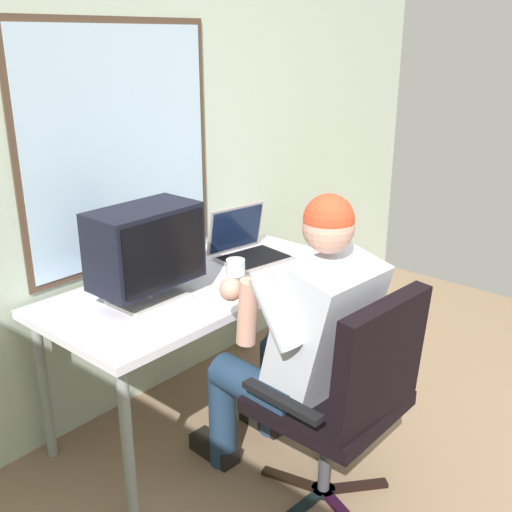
{
  "coord_description": "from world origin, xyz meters",
  "views": [
    {
      "loc": [
        -1.65,
        -0.12,
        1.81
      ],
      "look_at": [
        0.11,
        1.41,
        0.96
      ],
      "focal_mm": 42.71,
      "sensor_mm": 36.0,
      "label": 1
    }
  ],
  "objects": [
    {
      "name": "desk_speaker",
      "position": [
        0.2,
        1.92,
        0.81
      ],
      "size": [
        0.07,
        0.08,
        0.15
      ],
      "color": "black",
      "rests_on": "desk"
    },
    {
      "name": "office_chair",
      "position": [
        0.08,
        0.92,
        0.55
      ],
      "size": [
        0.62,
        0.56,
        0.95
      ],
      "color": "black",
      "rests_on": "ground"
    },
    {
      "name": "desk",
      "position": [
        0.15,
        1.8,
        0.66
      ],
      "size": [
        1.48,
        0.71,
        0.73
      ],
      "color": "gray",
      "rests_on": "ground"
    },
    {
      "name": "wine_glass",
      "position": [
        0.21,
        1.62,
        0.82
      ],
      "size": [
        0.09,
        0.09,
        0.14
      ],
      "color": "silver",
      "rests_on": "desk"
    },
    {
      "name": "wall_rear",
      "position": [
        0.0,
        2.22,
        1.36
      ],
      "size": [
        5.3,
        0.08,
        2.73
      ],
      "color": "#B7C8B2",
      "rests_on": "ground"
    },
    {
      "name": "crt_monitor",
      "position": [
        -0.14,
        1.8,
        0.97
      ],
      "size": [
        0.46,
        0.26,
        0.42
      ],
      "color": "beige",
      "rests_on": "desk"
    },
    {
      "name": "laptop",
      "position": [
        0.55,
        1.86,
        0.8
      ],
      "size": [
        0.38,
        0.36,
        0.26
      ],
      "color": "gray",
      "rests_on": "desk"
    },
    {
      "name": "person_seated",
      "position": [
        0.1,
        1.17,
        0.67
      ],
      "size": [
        0.54,
        0.79,
        1.28
      ],
      "color": "navy",
      "rests_on": "ground"
    }
  ]
}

